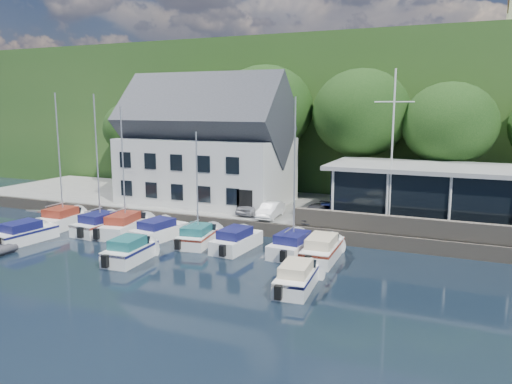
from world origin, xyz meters
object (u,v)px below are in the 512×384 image
at_px(flagpole, 392,150).
at_px(boat_r1_1, 98,171).
at_px(club_pavilion, 422,193).
at_px(car_white, 270,210).
at_px(boat_r1_5, 237,238).
at_px(car_blue, 327,212).
at_px(boat_r2_4, 297,275).
at_px(boat_r1_7, 323,247).
at_px(car_silver, 253,205).
at_px(boat_r1_4, 197,184).
at_px(boat_r1_6, 294,185).
at_px(boat_r2_0, 25,232).
at_px(car_dgrey, 315,213).
at_px(boat_r1_3, 159,229).
at_px(harbor_building, 206,152).
at_px(boat_r2_2, 130,249).
at_px(boat_r1_0, 60,166).
at_px(boat_r1_2, 123,170).

bearing_deg(flagpole, boat_r1_1, -163.60).
distance_m(club_pavilion, car_white, 11.08).
bearing_deg(boat_r1_5, car_blue, 59.12).
relative_size(flagpole, boat_r2_4, 1.83).
relative_size(flagpole, boat_r1_7, 1.60).
distance_m(boat_r1_1, boat_r2_4, 18.14).
height_order(car_silver, boat_r1_4, boat_r1_4).
bearing_deg(flagpole, boat_r1_4, -154.02).
xyz_separation_m(boat_r1_6, boat_r2_0, (-17.91, -4.74, -3.69)).
relative_size(car_white, boat_r2_4, 0.60).
distance_m(car_dgrey, boat_r1_3, 11.30).
bearing_deg(harbor_building, boat_r2_0, -116.48).
relative_size(car_dgrey, boat_r1_7, 0.60).
xyz_separation_m(boat_r1_7, boat_r2_4, (0.18, -5.27, -0.05)).
bearing_deg(boat_r1_5, boat_r1_1, -175.23).
relative_size(harbor_building, boat_r2_2, 2.66).
height_order(harbor_building, boat_r1_0, harbor_building).
distance_m(car_silver, car_white, 1.98).
relative_size(boat_r1_4, boat_r1_6, 0.94).
bearing_deg(boat_r2_0, boat_r1_3, 35.15).
xyz_separation_m(boat_r1_1, boat_r1_5, (11.06, 0.18, -3.91)).
xyz_separation_m(car_blue, boat_r1_2, (-13.52, -5.92, 3.07)).
xyz_separation_m(boat_r1_7, boat_r2_2, (-10.58, -4.96, -0.01)).
distance_m(harbor_building, car_white, 9.24).
xyz_separation_m(boat_r1_4, boat_r2_0, (-11.25, -4.25, -3.44)).
bearing_deg(flagpole, boat_r1_5, -147.24).
bearing_deg(boat_r1_5, boat_r1_4, -175.60).
xyz_separation_m(boat_r1_6, boat_r2_2, (-8.59, -5.30, -3.67)).
relative_size(harbor_building, boat_r1_0, 1.51).
height_order(flagpole, boat_r1_5, flagpole).
distance_m(boat_r1_1, boat_r1_4, 8.19).
bearing_deg(boat_r1_4, boat_r1_6, -4.31).
bearing_deg(boat_r1_7, car_silver, 137.45).
xyz_separation_m(boat_r1_2, boat_r1_6, (12.95, 0.13, -0.30)).
bearing_deg(boat_r1_0, boat_r1_4, -3.68).
bearing_deg(car_silver, boat_r1_1, -142.09).
xyz_separation_m(boat_r1_4, boat_r2_2, (-1.93, -4.81, -3.42)).
bearing_deg(car_white, boat_r1_1, -155.76).
distance_m(boat_r1_4, boat_r1_6, 6.68).
distance_m(harbor_building, boat_r1_6, 14.26).
distance_m(car_white, boat_r2_0, 17.35).
distance_m(car_blue, boat_r2_4, 11.55).
distance_m(car_silver, boat_r1_6, 8.46).
bearing_deg(car_white, harbor_building, 150.59).
xyz_separation_m(car_white, boat_r2_0, (-14.30, -9.79, -0.84)).
bearing_deg(car_silver, boat_r2_2, -102.66).
xyz_separation_m(boat_r1_0, boat_r2_4, (20.82, -5.19, -4.04)).
relative_size(car_white, boat_r1_6, 0.40).
bearing_deg(boat_r1_3, boat_r2_2, -66.41).
distance_m(car_silver, boat_r1_5, 6.62).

